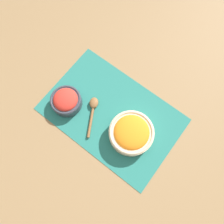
{
  "coord_description": "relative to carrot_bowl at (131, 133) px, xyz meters",
  "views": [
    {
      "loc": [
        -0.16,
        0.21,
        0.93
      ],
      "look_at": [
        0.0,
        0.0,
        0.03
      ],
      "focal_mm": 35.0,
      "sensor_mm": 36.0,
      "label": 1
    }
  ],
  "objects": [
    {
      "name": "ground_plane",
      "position": [
        0.12,
        -0.03,
        -0.04
      ],
      "size": [
        3.0,
        3.0,
        0.0
      ],
      "primitive_type": "plane",
      "color": "olive"
    },
    {
      "name": "placemat",
      "position": [
        0.12,
        -0.03,
        -0.04
      ],
      "size": [
        0.59,
        0.39,
        0.0
      ],
      "color": "#236B60",
      "rests_on": "ground_plane"
    },
    {
      "name": "carrot_bowl",
      "position": [
        0.0,
        0.0,
        0.0
      ],
      "size": [
        0.19,
        0.19,
        0.08
      ],
      "color": "beige",
      "rests_on": "placemat"
    },
    {
      "name": "tomato_bowl",
      "position": [
        0.31,
        0.06,
        -0.01
      ],
      "size": [
        0.13,
        0.13,
        0.07
      ],
      "color": "#333842",
      "rests_on": "placemat"
    },
    {
      "name": "wooden_spoon",
      "position": [
        0.2,
        0.01,
        -0.03
      ],
      "size": [
        0.11,
        0.17,
        0.02
      ],
      "color": "brown",
      "rests_on": "placemat"
    }
  ]
}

